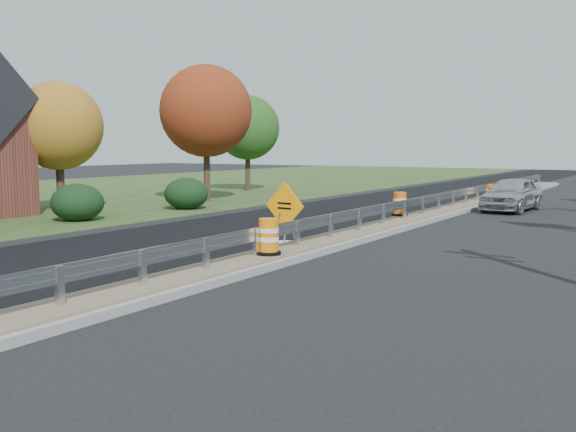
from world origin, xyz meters
The scene contains 15 objects.
ground centered at (0.00, 0.00, 0.00)m, with size 140.00×140.00×0.00m, color black.
grass_verge_near centered at (-24.00, 10.00, 0.01)m, with size 30.00×120.00×0.03m, color #2D3F1B.
milled_overlay centered at (-4.40, 10.00, 0.01)m, with size 7.20×120.00×0.01m, color black.
median centered at (0.00, 8.00, 0.11)m, with size 1.60×55.00×0.23m.
guardrail centered at (0.00, 9.00, 0.73)m, with size 0.10×46.15×0.72m.
hedge_mid centered at (-11.50, 0.00, 0.76)m, with size 2.09×2.09×1.52m, color black.
hedge_north centered at (-11.00, 6.00, 0.76)m, with size 2.09×2.09×1.52m, color black.
tree_near_yellow centered at (-15.00, 2.00, 3.89)m, with size 3.96×3.96×5.88m.
tree_near_red centered at (-13.00, 10.00, 4.86)m, with size 4.95×4.95×7.35m.
tree_near_back centered at (-16.00, 18.00, 4.21)m, with size 4.29×4.29×6.37m.
caution_sign centered at (-0.90, -1.23, 0.50)m, with size 1.41×0.59×1.95m.
barrel_median_near centered at (0.16, -3.67, 0.68)m, with size 0.63×0.63×0.93m.
barrel_median_mid centered at (-0.55, 6.83, 0.68)m, with size 0.64×0.64×0.94m.
barrel_median_far centered at (0.53, 16.40, 0.61)m, with size 0.54×0.54×0.80m.
car_silver centered at (2.28, 13.50, 0.79)m, with size 1.87×4.66×1.59m, color #BCBCC1.
Camera 1 is at (9.18, -17.18, 3.00)m, focal length 40.00 mm.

